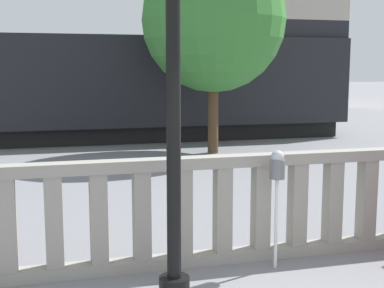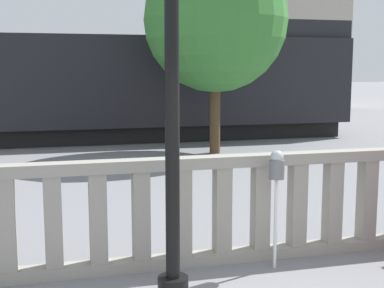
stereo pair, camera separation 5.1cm
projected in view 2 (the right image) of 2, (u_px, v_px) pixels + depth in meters
The scene contains 4 objects.
balustrade at pixel (202, 211), 6.58m from camera, with size 17.45×0.24×1.36m.
parking_meter at pixel (277, 173), 6.37m from camera, with size 0.19×0.19×1.46m.
building_block at pixel (262, 7), 34.26m from camera, with size 8.79×7.25×12.63m.
tree_left at pixel (216, 20), 14.82m from camera, with size 4.01×4.01×5.75m.
Camera 2 is at (-1.75, -3.16, 2.42)m, focal length 50.00 mm.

